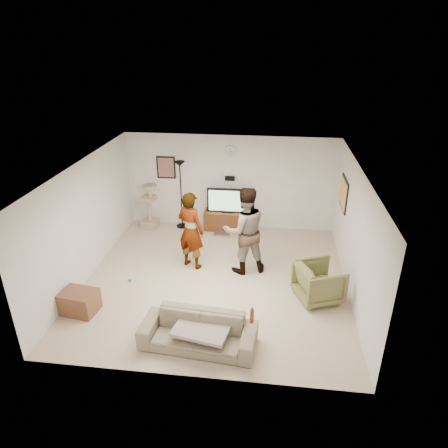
# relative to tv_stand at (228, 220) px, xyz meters

# --- Properties ---
(floor) EXTENTS (5.50, 5.50, 0.02)m
(floor) POSITION_rel_tv_stand_xyz_m (0.03, -2.50, -0.27)
(floor) COLOR #C1A68E
(floor) RESTS_ON ground
(ceiling) EXTENTS (5.50, 5.50, 0.02)m
(ceiling) POSITION_rel_tv_stand_xyz_m (0.03, -2.50, 2.25)
(ceiling) COLOR silver
(ceiling) RESTS_ON wall_back
(wall_back) EXTENTS (5.50, 0.04, 2.50)m
(wall_back) POSITION_rel_tv_stand_xyz_m (0.03, 0.25, 0.99)
(wall_back) COLOR silver
(wall_back) RESTS_ON floor
(wall_front) EXTENTS (5.50, 0.04, 2.50)m
(wall_front) POSITION_rel_tv_stand_xyz_m (0.03, -5.25, 0.99)
(wall_front) COLOR silver
(wall_front) RESTS_ON floor
(wall_left) EXTENTS (0.04, 5.50, 2.50)m
(wall_left) POSITION_rel_tv_stand_xyz_m (-2.72, -2.50, 0.99)
(wall_left) COLOR silver
(wall_left) RESTS_ON floor
(wall_right) EXTENTS (0.04, 5.50, 2.50)m
(wall_right) POSITION_rel_tv_stand_xyz_m (2.78, -2.50, 0.99)
(wall_right) COLOR silver
(wall_right) RESTS_ON floor
(wall_clock) EXTENTS (0.26, 0.04, 0.26)m
(wall_clock) POSITION_rel_tv_stand_xyz_m (0.03, 0.22, 1.84)
(wall_clock) COLOR white
(wall_clock) RESTS_ON wall_back
(wall_speaker) EXTENTS (0.25, 0.10, 0.10)m
(wall_speaker) POSITION_rel_tv_stand_xyz_m (0.03, 0.19, 1.12)
(wall_speaker) COLOR black
(wall_speaker) RESTS_ON wall_back
(picture_back) EXTENTS (0.42, 0.03, 0.52)m
(picture_back) POSITION_rel_tv_stand_xyz_m (-1.67, 0.23, 1.34)
(picture_back) COLOR brown
(picture_back) RESTS_ON wall_back
(picture_right) EXTENTS (0.03, 0.78, 0.62)m
(picture_right) POSITION_rel_tv_stand_xyz_m (2.76, -0.90, 1.24)
(picture_right) COLOR #FE9B52
(picture_right) RESTS_ON wall_right
(tv_stand) EXTENTS (1.24, 0.45, 0.52)m
(tv_stand) POSITION_rel_tv_stand_xyz_m (0.00, 0.00, 0.00)
(tv_stand) COLOR #462512
(tv_stand) RESTS_ON floor
(console_box) EXTENTS (0.40, 0.30, 0.07)m
(console_box) POSITION_rel_tv_stand_xyz_m (-0.11, -0.40, -0.22)
(console_box) COLOR #A9A9B6
(console_box) RESTS_ON floor
(tv) EXTENTS (1.08, 0.08, 0.64)m
(tv) POSITION_rel_tv_stand_xyz_m (0.00, 0.00, 0.58)
(tv) COLOR black
(tv) RESTS_ON tv_stand
(tv_screen) EXTENTS (0.99, 0.01, 0.56)m
(tv_screen) POSITION_rel_tv_stand_xyz_m (-0.00, -0.04, 0.58)
(tv_screen) COLOR #22E678
(tv_screen) RESTS_ON tv
(floor_lamp) EXTENTS (0.32, 0.32, 1.83)m
(floor_lamp) POSITION_rel_tv_stand_xyz_m (-1.25, 0.02, 0.66)
(floor_lamp) COLOR black
(floor_lamp) RESTS_ON floor
(cat_tree) EXTENTS (0.46, 0.46, 1.26)m
(cat_tree) POSITION_rel_tv_stand_xyz_m (-2.10, -0.15, 0.37)
(cat_tree) COLOR tan
(cat_tree) RESTS_ON floor
(person_left) EXTENTS (0.77, 0.66, 1.78)m
(person_left) POSITION_rel_tv_stand_xyz_m (-0.59, -2.00, 0.63)
(person_left) COLOR #9D9CAF
(person_left) RESTS_ON floor
(person_right) EXTENTS (1.15, 1.02, 1.96)m
(person_right) POSITION_rel_tv_stand_xyz_m (0.60, -2.03, 0.72)
(person_right) COLOR #354A78
(person_right) RESTS_ON floor
(sofa) EXTENTS (1.99, 0.92, 0.56)m
(sofa) POSITION_rel_tv_stand_xyz_m (0.03, -4.55, 0.02)
(sofa) COLOR #736854
(sofa) RESTS_ON floor
(throw_blanket) EXTENTS (1.02, 0.86, 0.06)m
(throw_blanket) POSITION_rel_tv_stand_xyz_m (0.10, -4.55, 0.12)
(throw_blanket) COLOR #A8978C
(throw_blanket) RESTS_ON sofa
(beer_bottle) EXTENTS (0.06, 0.06, 0.25)m
(beer_bottle) POSITION_rel_tv_stand_xyz_m (0.92, -4.55, 0.43)
(beer_bottle) COLOR #573713
(beer_bottle) RESTS_ON sofa
(armchair) EXTENTS (1.08, 1.07, 0.76)m
(armchair) POSITION_rel_tv_stand_xyz_m (2.14, -2.93, 0.12)
(armchair) COLOR brown
(armchair) RESTS_ON floor
(side_table) EXTENTS (0.72, 0.58, 0.44)m
(side_table) POSITION_rel_tv_stand_xyz_m (-2.37, -3.91, -0.04)
(side_table) COLOR brown
(side_table) RESTS_ON floor
(toy_ball) EXTENTS (0.07, 0.07, 0.07)m
(toy_ball) POSITION_rel_tv_stand_xyz_m (-1.78, -2.82, -0.22)
(toy_ball) COLOR #18709D
(toy_ball) RESTS_ON floor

